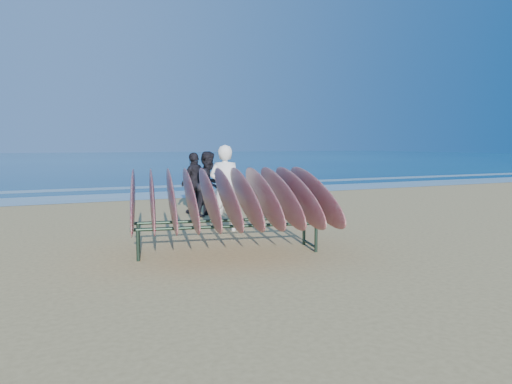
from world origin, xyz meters
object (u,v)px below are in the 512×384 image
surfboard_rack (227,197)px  person_white (225,188)px  person_dark_b (195,183)px  person_dark_a (209,184)px

surfboard_rack → person_white: person_white is taller
surfboard_rack → person_dark_b: bearing=90.5°
person_white → person_dark_a: size_ratio=1.10×
person_white → person_dark_b: bearing=-61.5°
surfboard_rack → person_dark_a: (1.18, 4.17, -0.13)m
surfboard_rack → person_white: (0.76, 2.02, -0.04)m
surfboard_rack → person_dark_b: (1.02, 4.84, -0.14)m
person_white → person_dark_a: bearing=-67.3°
person_white → person_dark_a: 2.19m
person_dark_b → surfboard_rack: bearing=49.4°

